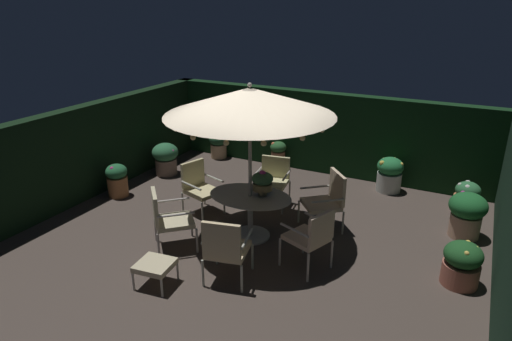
# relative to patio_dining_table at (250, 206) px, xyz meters

# --- Properties ---
(ground_plane) EXTENTS (7.89, 7.62, 0.02)m
(ground_plane) POSITION_rel_patio_dining_table_xyz_m (0.04, -0.13, -0.57)
(ground_plane) COLOR #493D35
(hedge_backdrop_rear) EXTENTS (7.89, 0.30, 1.85)m
(hedge_backdrop_rear) POSITION_rel_patio_dining_table_xyz_m (0.04, 3.53, 0.37)
(hedge_backdrop_rear) COLOR black
(hedge_backdrop_rear) RESTS_ON ground_plane
(hedge_backdrop_left) EXTENTS (0.30, 7.62, 1.85)m
(hedge_backdrop_left) POSITION_rel_patio_dining_table_xyz_m (-3.75, -0.13, 0.37)
(hedge_backdrop_left) COLOR black
(hedge_backdrop_left) RESTS_ON ground_plane
(patio_dining_table) EXTENTS (1.42, 1.03, 0.76)m
(patio_dining_table) POSITION_rel_patio_dining_table_xyz_m (0.00, 0.00, 0.00)
(patio_dining_table) COLOR #B9B6AC
(patio_dining_table) RESTS_ON ground_plane
(patio_umbrella) EXTENTS (2.67, 2.67, 2.61)m
(patio_umbrella) POSITION_rel_patio_dining_table_xyz_m (-0.00, 0.00, 1.76)
(patio_umbrella) COLOR #B8B1A4
(patio_umbrella) RESTS_ON ground_plane
(centerpiece_planter) EXTENTS (0.35, 0.35, 0.43)m
(centerpiece_planter) POSITION_rel_patio_dining_table_xyz_m (0.18, 0.10, 0.45)
(centerpiece_planter) COLOR olive
(centerpiece_planter) RESTS_ON patio_dining_table
(patio_chair_north) EXTENTS (0.69, 0.66, 0.94)m
(patio_chair_north) POSITION_rel_patio_dining_table_xyz_m (-0.21, 1.33, 0.00)
(patio_chair_north) COLOR #BAB1A7
(patio_chair_north) RESTS_ON ground_plane
(patio_chair_northeast) EXTENTS (0.75, 0.71, 0.97)m
(patio_chair_northeast) POSITION_rel_patio_dining_table_xyz_m (-1.30, 0.41, -0.01)
(patio_chair_northeast) COLOR #B5B6A6
(patio_chair_northeast) RESTS_ON ground_plane
(patio_chair_east) EXTENTS (0.85, 0.85, 1.00)m
(patio_chair_east) POSITION_rel_patio_dining_table_xyz_m (-0.99, -0.94, 0.01)
(patio_chair_east) COLOR #BBB1AA
(patio_chair_east) RESTS_ON ground_plane
(patio_chair_southeast) EXTENTS (0.72, 0.74, 1.02)m
(patio_chair_southeast) POSITION_rel_patio_dining_table_xyz_m (0.32, -1.33, 0.02)
(patio_chair_southeast) COLOR #B3B7A4
(patio_chair_southeast) RESTS_ON ground_plane
(patio_chair_south) EXTENTS (0.75, 0.73, 0.98)m
(patio_chair_south) POSITION_rel_patio_dining_table_xyz_m (1.26, -0.48, 0.02)
(patio_chair_south) COLOR #B8AEA5
(patio_chair_south) RESTS_ON ground_plane
(patio_chair_southwest) EXTENTS (0.88, 0.88, 1.02)m
(patio_chair_southwest) POSITION_rel_patio_dining_table_xyz_m (1.04, 0.89, 0.01)
(patio_chair_southwest) COLOR #BAB6A6
(patio_chair_southwest) RESTS_ON ground_plane
(ottoman_footrest) EXTENTS (0.54, 0.52, 0.36)m
(ottoman_footrest) POSITION_rel_patio_dining_table_xyz_m (-0.53, -1.84, -0.25)
(ottoman_footrest) COLOR #B8B5A6
(ottoman_footrest) RESTS_ON ground_plane
(potted_plant_back_left) EXTENTS (0.48, 0.48, 0.65)m
(potted_plant_back_left) POSITION_rel_patio_dining_table_xyz_m (-2.62, 3.22, -0.20)
(potted_plant_back_left) COLOR tan
(potted_plant_back_left) RESTS_ON ground_plane
(potted_plant_back_right) EXTENTS (0.47, 0.47, 0.59)m
(potted_plant_back_right) POSITION_rel_patio_dining_table_xyz_m (3.18, 2.74, -0.26)
(potted_plant_back_right) COLOR #B16A3F
(potted_plant_back_right) RESTS_ON ground_plane
(potted_plant_left_near) EXTENTS (0.54, 0.54, 0.73)m
(potted_plant_left_near) POSITION_rel_patio_dining_table_xyz_m (1.67, 3.04, -0.17)
(potted_plant_left_near) COLOR silver
(potted_plant_left_near) RESTS_ON ground_plane
(potted_plant_back_center) EXTENTS (0.62, 0.62, 0.79)m
(potted_plant_back_center) POSITION_rel_patio_dining_table_xyz_m (3.22, 1.66, -0.12)
(potted_plant_back_center) COLOR tan
(potted_plant_back_center) RESTS_ON ground_plane
(potted_plant_left_far) EXTENTS (0.43, 0.43, 0.68)m
(potted_plant_left_far) POSITION_rel_patio_dining_table_xyz_m (-3.19, 0.24, -0.20)
(potted_plant_left_far) COLOR #AC6C3E
(potted_plant_left_far) RESTS_ON ground_plane
(potted_plant_right_near) EXTENTS (0.59, 0.59, 0.73)m
(potted_plant_right_near) POSITION_rel_patio_dining_table_xyz_m (-3.08, 1.67, -0.16)
(potted_plant_right_near) COLOR #7E6554
(potted_plant_right_near) RESTS_ON ground_plane
(potted_plant_front_corner) EXTENTS (0.38, 0.38, 0.65)m
(potted_plant_front_corner) POSITION_rel_patio_dining_table_xyz_m (-0.97, 3.23, -0.20)
(potted_plant_front_corner) COLOR #AA6F4E
(potted_plant_front_corner) RESTS_ON ground_plane
(potted_plant_right_far) EXTENTS (0.52, 0.52, 0.65)m
(potted_plant_right_far) POSITION_rel_patio_dining_table_xyz_m (3.27, 0.15, -0.22)
(potted_plant_right_far) COLOR #A75C49
(potted_plant_right_far) RESTS_ON ground_plane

